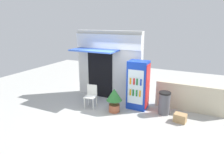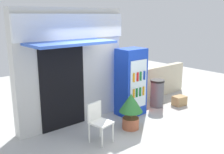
{
  "view_description": "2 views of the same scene",
  "coord_description": "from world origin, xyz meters",
  "px_view_note": "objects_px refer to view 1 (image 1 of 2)",
  "views": [
    {
      "loc": [
        3.14,
        -5.91,
        3.3
      ],
      "look_at": [
        0.03,
        0.59,
        1.26
      ],
      "focal_mm": 31.29,
      "sensor_mm": 36.0,
      "label": 1
    },
    {
      "loc": [
        -3.96,
        -4.0,
        2.79
      ],
      "look_at": [
        -0.11,
        0.55,
        1.34
      ],
      "focal_mm": 41.38,
      "sensor_mm": 36.0,
      "label": 2
    }
  ],
  "objects_px": {
    "cardboard_box": "(180,118)",
    "trash_bin": "(164,103)",
    "drink_cooler": "(138,85)",
    "potted_plant_near_shop": "(114,98)",
    "plastic_chair": "(91,94)"
  },
  "relations": [
    {
      "from": "drink_cooler",
      "to": "potted_plant_near_shop",
      "type": "relative_size",
      "value": 2.08
    },
    {
      "from": "trash_bin",
      "to": "plastic_chair",
      "type": "bearing_deg",
      "value": -167.18
    },
    {
      "from": "potted_plant_near_shop",
      "to": "drink_cooler",
      "type": "bearing_deg",
      "value": 45.5
    },
    {
      "from": "drink_cooler",
      "to": "potted_plant_near_shop",
      "type": "bearing_deg",
      "value": -134.5
    },
    {
      "from": "potted_plant_near_shop",
      "to": "plastic_chair",
      "type": "bearing_deg",
      "value": -179.98
    },
    {
      "from": "drink_cooler",
      "to": "cardboard_box",
      "type": "bearing_deg",
      "value": -15.42
    },
    {
      "from": "trash_bin",
      "to": "cardboard_box",
      "type": "xyz_separation_m",
      "value": [
        0.63,
        -0.39,
        -0.28
      ]
    },
    {
      "from": "drink_cooler",
      "to": "cardboard_box",
      "type": "height_order",
      "value": "drink_cooler"
    },
    {
      "from": "drink_cooler",
      "to": "potted_plant_near_shop",
      "type": "distance_m",
      "value": 1.06
    },
    {
      "from": "drink_cooler",
      "to": "potted_plant_near_shop",
      "type": "height_order",
      "value": "drink_cooler"
    },
    {
      "from": "drink_cooler",
      "to": "cardboard_box",
      "type": "relative_size",
      "value": 4.75
    },
    {
      "from": "potted_plant_near_shop",
      "to": "cardboard_box",
      "type": "distance_m",
      "value": 2.41
    },
    {
      "from": "plastic_chair",
      "to": "potted_plant_near_shop",
      "type": "xyz_separation_m",
      "value": [
        1.01,
        0.0,
        0.03
      ]
    },
    {
      "from": "drink_cooler",
      "to": "plastic_chair",
      "type": "relative_size",
      "value": 2.12
    },
    {
      "from": "cardboard_box",
      "to": "trash_bin",
      "type": "bearing_deg",
      "value": 148.15
    }
  ]
}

